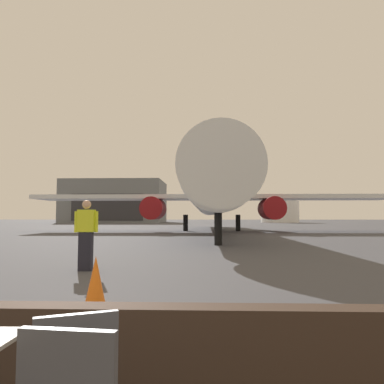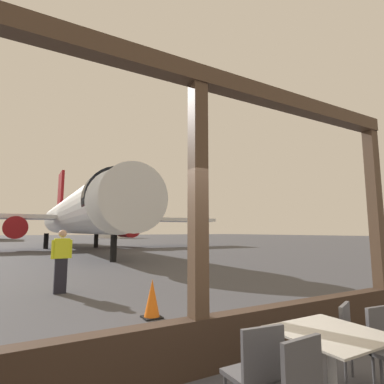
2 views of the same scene
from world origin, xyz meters
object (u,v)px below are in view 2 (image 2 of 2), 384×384
Objects in this scene: airplane at (77,215)px; fuel_storage_tank at (111,229)px; dining_table at (332,362)px; ground_crew_worker at (61,260)px; cafe_chair_window_left at (257,369)px; traffic_cone at (152,299)px; cafe_chair_window_right at (356,337)px.

fuel_storage_tank is (15.84, 48.36, -0.96)m from airplane.
dining_table is 7.51m from ground_crew_worker.
cafe_chair_window_left is (-0.82, 0.10, 0.07)m from dining_table.
traffic_cone is (-0.25, 3.85, -0.13)m from dining_table.
cafe_chair_window_left reaches higher than cafe_chair_window_right.
fuel_storage_tank reaches higher than ground_crew_worker.
ground_crew_worker is (-0.77, 7.22, 0.35)m from cafe_chair_window_left.
fuel_storage_tank is at bearing 76.21° from traffic_cone.
cafe_chair_window_left is 79.60m from fuel_storage_tank.
airplane is 47.25× the size of traffic_cone.
cafe_chair_window_left reaches higher than dining_table.
fuel_storage_tank reaches higher than cafe_chair_window_left.
dining_table is at bearing -77.81° from ground_crew_worker.
airplane is 25.54m from traffic_cone.
ground_crew_worker is (-3.56, -21.79, -2.40)m from airplane.
dining_table is at bearing -7.10° from cafe_chair_window_left.
traffic_cone is at bearing -103.79° from fuel_storage_tank.
cafe_chair_window_right is 29.02m from airplane.
dining_table is 1.22× the size of traffic_cone.
ground_crew_worker is at bearing 108.45° from cafe_chair_window_right.
fuel_storage_tank is (17.82, 77.47, 1.85)m from dining_table.
airplane reaches higher than cafe_chair_window_left.
fuel_storage_tank is at bearing 74.54° from ground_crew_worker.
ground_crew_worker is at bearing -105.46° from fuel_storage_tank.
cafe_chair_window_left is 29.27m from airplane.
cafe_chair_window_right is 0.49× the size of ground_crew_worker.
cafe_chair_window_left reaches higher than traffic_cone.
cafe_chair_window_right is at bearing -74.01° from traffic_cone.
cafe_chair_window_left is at bearing -83.95° from ground_crew_worker.
cafe_chair_window_right reaches higher than traffic_cone.
ground_crew_worker is (-2.36, 7.07, 0.39)m from cafe_chair_window_right.
dining_table is at bearing -93.88° from airplane.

